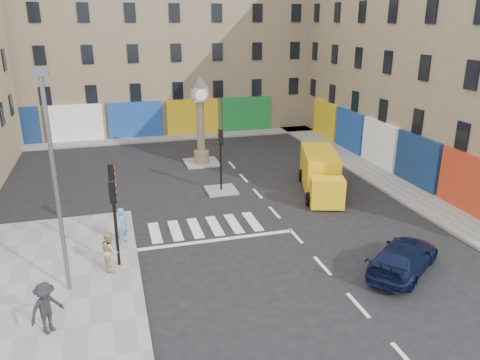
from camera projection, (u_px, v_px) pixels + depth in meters
name	position (u px, v px, depth m)	size (l,w,h in m)	color
ground	(304.00, 245.00, 21.67)	(120.00, 120.00, 0.00)	black
sidewalk_left	(46.00, 305.00, 16.99)	(7.00, 16.00, 0.15)	gray
sidewalk_right	(362.00, 166.00, 32.97)	(2.60, 30.00, 0.15)	gray
sidewalk_far	(161.00, 138.00, 40.80)	(32.00, 2.40, 0.15)	gray
island_near	(221.00, 190.00, 28.41)	(1.80, 1.80, 0.12)	gray
island_far	(202.00, 163.00, 33.86)	(2.40, 2.40, 0.12)	gray
building_right	(454.00, 48.00, 32.00)	(10.00, 30.00, 16.00)	#938560
building_far	(148.00, 35.00, 43.31)	(32.00, 10.00, 17.00)	#7F6C54
traffic_light_left_near	(114.00, 210.00, 18.85)	(0.28, 0.22, 3.70)	black
traffic_light_left_far	(113.00, 190.00, 21.04)	(0.28, 0.22, 3.70)	black
traffic_light_island	(221.00, 150.00, 27.58)	(0.28, 0.22, 3.70)	black
lamp_post	(54.00, 174.00, 16.38)	(0.50, 0.25, 8.30)	#595B60
clock_pillar	(200.00, 115.00, 32.71)	(1.20, 1.20, 6.10)	#938560
navy_sedan	(403.00, 257.00, 19.21)	(1.84, 4.53, 1.32)	black
yellow_van	(321.00, 173.00, 28.18)	(3.69, 6.59, 2.30)	gold
pedestrian_blue	(123.00, 225.00, 21.34)	(0.62, 0.41, 1.70)	#5687C5
pedestrian_tan	(110.00, 251.00, 19.07)	(0.81, 0.63, 1.66)	tan
pedestrian_dark	(46.00, 308.00, 15.15)	(1.17, 0.67, 1.82)	black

